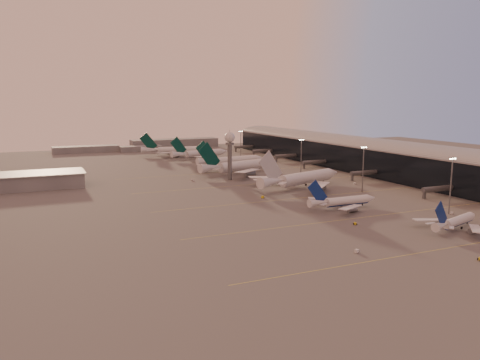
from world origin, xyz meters
name	(u,v)px	position (x,y,z in m)	size (l,w,h in m)	color
ground	(338,228)	(0.00, 0.00, 0.00)	(700.00, 700.00, 0.00)	#4E4B4B
taxiway_markings	(322,195)	(30.00, 56.00, 0.01)	(180.00, 185.25, 0.02)	gold
terminal	(374,157)	(107.88, 110.09, 10.52)	(57.00, 362.00, 23.04)	black
hangar	(7,182)	(-120.00, 140.00, 4.32)	(82.00, 27.00, 8.50)	slate
radar_tower	(230,146)	(5.00, 120.00, 20.95)	(6.40, 6.40, 31.10)	#57595E
mast_a	(451,183)	(58.00, 0.00, 13.74)	(3.60, 0.56, 25.00)	#57595E
mast_b	(363,167)	(55.00, 55.00, 13.74)	(3.60, 0.56, 25.00)	#57595E
mast_c	(301,156)	(50.00, 110.00, 13.74)	(3.60, 0.56, 25.00)	#57595E
mast_d	(241,144)	(48.00, 200.00, 13.74)	(3.60, 0.56, 25.00)	#57595E
distant_horizon	(150,145)	(2.62, 325.14, 3.89)	(165.00, 37.50, 9.00)	slate
narrowbody_near	(456,223)	(40.00, -19.60, 2.65)	(32.56, 25.59, 13.09)	silver
narrowbody_mid	(343,203)	(21.58, 26.47, 2.93)	(37.03, 29.60, 14.48)	silver
widebody_white	(302,181)	(31.52, 78.38, 4.04)	(63.84, 50.35, 23.27)	silver
greentail_a	(239,168)	(19.48, 139.30, 4.04)	(61.69, 49.18, 22.90)	silver
greentail_b	(231,162)	(28.24, 172.53, 3.61)	(56.27, 45.26, 20.45)	silver
greentail_c	(201,155)	(22.89, 226.90, 3.53)	(54.27, 43.39, 19.96)	silver
greentail_d	(174,151)	(8.90, 260.23, 3.69)	(57.34, 46.04, 20.88)	silver
gsv_truck_a	(358,249)	(-11.32, -26.73, 1.23)	(6.30, 3.51, 2.40)	silver
gsv_catering_a	(452,210)	(58.66, -1.20, 2.02)	(5.12, 2.75, 4.03)	silver
gsv_tug_mid	(355,224)	(9.49, 1.68, 0.46)	(3.62, 3.13, 0.89)	yellow
gsv_truck_b	(351,196)	(39.14, 43.77, 1.07)	(5.53, 3.24, 2.11)	yellow
gsv_truck_c	(263,196)	(-0.80, 62.31, 1.25)	(6.25, 5.18, 2.45)	yellow
gsv_catering_b	(355,181)	(66.09, 75.39, 2.19)	(5.83, 4.28, 4.38)	silver
gsv_tug_far	(266,184)	(17.52, 95.32, 0.52)	(4.00, 4.05, 1.02)	yellow
gsv_truck_d	(192,179)	(-17.62, 125.63, 1.09)	(3.32, 5.60, 2.13)	silver
gsv_tug_hangar	(251,169)	(35.43, 153.86, 0.44)	(3.46, 2.85, 0.85)	yellow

